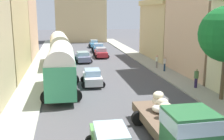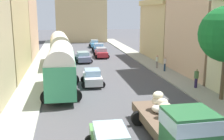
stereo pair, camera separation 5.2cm
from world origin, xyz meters
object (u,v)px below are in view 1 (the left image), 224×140
(parked_bus_1, at_px, (60,48))
(parked_bus_0, at_px, (61,66))
(cargo_truck_0, at_px, (176,124))
(car_5, at_px, (83,57))
(pedestrian_1, at_px, (157,61))
(pedestrian_3, at_px, (165,63))
(car_1, at_px, (98,48))
(car_4, at_px, (92,77))
(car_0, at_px, (101,52))
(car_2, at_px, (94,44))
(pedestrian_0, at_px, (196,78))

(parked_bus_1, bearing_deg, parked_bus_0, -88.86)
(cargo_truck_0, relative_size, car_5, 1.77)
(pedestrian_1, relative_size, pedestrian_3, 0.93)
(car_5, distance_m, pedestrian_1, 10.70)
(car_1, height_order, car_4, car_4)
(pedestrian_3, bearing_deg, car_1, 106.92)
(cargo_truck_0, bearing_deg, parked_bus_1, 104.30)
(pedestrian_1, bearing_deg, car_1, 107.95)
(parked_bus_0, height_order, car_5, parked_bus_0)
(car_0, distance_m, pedestrian_1, 11.36)
(car_4, relative_size, car_5, 0.92)
(pedestrian_1, xyz_separation_m, pedestrian_3, (0.27, -1.92, 0.09))
(parked_bus_1, bearing_deg, pedestrian_3, -28.56)
(parked_bus_1, height_order, car_4, parked_bus_1)
(parked_bus_1, relative_size, car_2, 2.68)
(car_0, distance_m, pedestrian_3, 13.18)
(parked_bus_0, distance_m, parked_bus_1, 12.78)
(parked_bus_1, xyz_separation_m, pedestrian_1, (11.71, -4.60, -1.34))
(pedestrian_3, bearing_deg, car_0, 116.10)
(cargo_truck_0, height_order, car_1, cargo_truck_0)
(car_0, bearing_deg, parked_bus_1, -139.33)
(parked_bus_1, distance_m, car_2, 18.87)
(cargo_truck_0, bearing_deg, parked_bus_0, 118.06)
(parked_bus_1, relative_size, car_5, 2.44)
(car_4, bearing_deg, pedestrian_3, 24.70)
(pedestrian_0, distance_m, pedestrian_3, 7.19)
(cargo_truck_0, xyz_separation_m, car_5, (-2.90, 25.31, -0.55))
(parked_bus_0, xyz_separation_m, pedestrian_0, (11.95, -0.94, -1.30))
(car_1, xyz_separation_m, pedestrian_0, (5.65, -25.04, 0.28))
(car_5, relative_size, pedestrian_1, 2.35)
(car_1, bearing_deg, car_4, -98.89)
(cargo_truck_0, distance_m, car_2, 41.21)
(pedestrian_1, bearing_deg, car_5, 143.57)
(car_1, distance_m, pedestrian_0, 25.67)
(parked_bus_0, bearing_deg, pedestrian_0, -4.48)
(car_0, relative_size, car_1, 1.01)
(car_4, height_order, pedestrian_3, pedestrian_3)
(parked_bus_1, relative_size, pedestrian_1, 5.74)
(parked_bus_0, bearing_deg, pedestrian_1, 35.50)
(car_2, xyz_separation_m, pedestrian_0, (5.68, -31.35, 0.31))
(car_1, relative_size, pedestrian_1, 2.43)
(parked_bus_1, distance_m, car_0, 8.30)
(cargo_truck_0, distance_m, pedestrian_1, 19.81)
(cargo_truck_0, bearing_deg, car_0, 89.64)
(car_4, relative_size, pedestrian_3, 2.01)
(cargo_truck_0, bearing_deg, car_5, 96.53)
(parked_bus_0, height_order, car_4, parked_bus_0)
(parked_bus_1, bearing_deg, pedestrian_1, -21.46)
(car_2, bearing_deg, parked_bus_0, -101.63)
(pedestrian_0, bearing_deg, car_4, 161.06)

